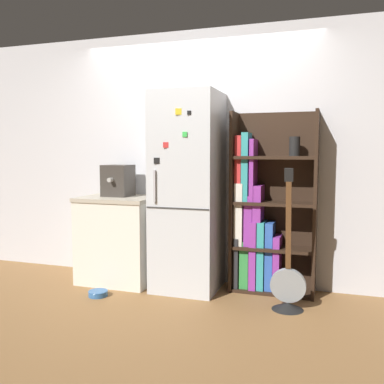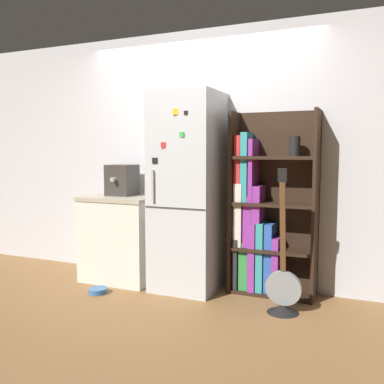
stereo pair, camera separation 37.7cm
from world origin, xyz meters
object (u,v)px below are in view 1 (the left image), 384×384
(bookshelf, at_px, (264,217))
(espresso_machine, at_px, (118,180))
(guitar, at_px, (288,290))
(pet_bowl, at_px, (98,293))
(refrigerator, at_px, (188,192))

(bookshelf, height_order, espresso_machine, bookshelf)
(espresso_machine, height_order, guitar, guitar)
(pet_bowl, bearing_deg, refrigerator, 34.50)
(bookshelf, distance_m, guitar, 0.77)
(guitar, bearing_deg, bookshelf, 121.54)
(guitar, bearing_deg, pet_bowl, -173.29)
(bookshelf, bearing_deg, guitar, -58.46)
(guitar, xyz_separation_m, pet_bowl, (-1.74, -0.20, -0.15))
(espresso_machine, bearing_deg, pet_bowl, -83.16)
(guitar, distance_m, pet_bowl, 1.76)
(refrigerator, relative_size, pet_bowl, 10.52)
(bookshelf, relative_size, guitar, 1.42)
(espresso_machine, distance_m, guitar, 2.04)
(guitar, bearing_deg, refrigerator, 163.66)
(bookshelf, distance_m, pet_bowl, 1.74)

